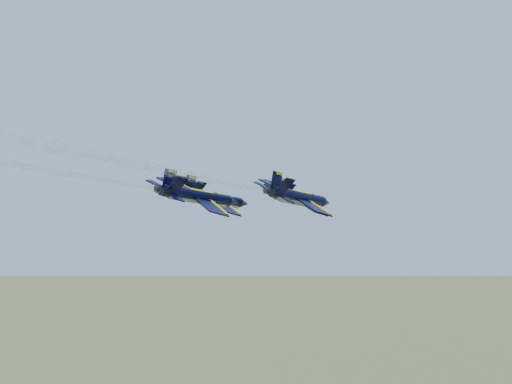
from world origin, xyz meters
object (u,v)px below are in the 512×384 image
at_px(jet_slot, 199,196).
at_px(jet_lead, 300,199).
at_px(jet_left, 215,199).
at_px(jet_right, 300,197).

bearing_deg(jet_slot, jet_lead, 89.28).
relative_size(jet_lead, jet_slot, 1.00).
bearing_deg(jet_left, jet_slot, -58.00).
height_order(jet_lead, jet_slot, same).
height_order(jet_left, jet_slot, same).
relative_size(jet_right, jet_slot, 1.00).
height_order(jet_lead, jet_left, same).
bearing_deg(jet_lead, jet_left, -120.52).
distance_m(jet_right, jet_slot, 16.57).
relative_size(jet_left, jet_slot, 1.00).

